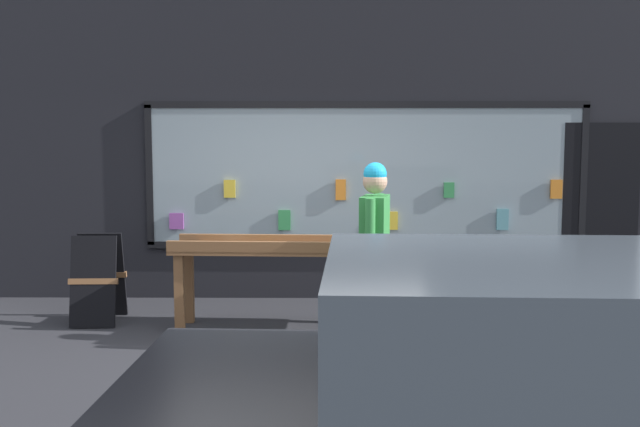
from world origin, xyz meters
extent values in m
plane|color=#2D2D33|center=(0.00, 0.00, 0.00)|extent=(40.00, 40.00, 0.00)
cube|color=black|center=(0.00, 2.40, 1.78)|extent=(8.03, 0.20, 3.56)
cube|color=#8C9EA8|center=(0.74, 2.27, 1.48)|extent=(5.11, 0.03, 1.65)
cube|color=black|center=(0.74, 2.27, 2.31)|extent=(5.19, 0.06, 0.08)
cube|color=black|center=(0.74, 2.27, 0.65)|extent=(5.19, 0.06, 0.08)
cube|color=black|center=(-1.81, 2.27, 1.48)|extent=(0.08, 0.06, 1.65)
cube|color=black|center=(3.30, 2.27, 1.48)|extent=(0.08, 0.06, 1.65)
cube|color=#994CA5|center=(-1.50, 2.23, 0.94)|extent=(0.17, 0.03, 0.19)
cube|color=yellow|center=(-0.86, 2.23, 1.33)|extent=(0.13, 0.03, 0.21)
cube|color=#338C4C|center=(-0.22, 2.23, 0.95)|extent=(0.14, 0.03, 0.24)
cube|color=orange|center=(0.45, 2.23, 1.31)|extent=(0.12, 0.03, 0.24)
cube|color=yellow|center=(1.05, 2.23, 0.95)|extent=(0.14, 0.03, 0.21)
cube|color=#338C4C|center=(1.72, 2.23, 1.31)|extent=(0.12, 0.03, 0.18)
cube|color=#5999A5|center=(2.36, 2.23, 0.97)|extent=(0.14, 0.03, 0.25)
cube|color=orange|center=(2.98, 2.23, 1.32)|extent=(0.14, 0.03, 0.22)
cube|color=black|center=(3.51, 2.27, 1.05)|extent=(0.90, 0.04, 2.10)
cube|color=brown|center=(-1.17, 0.75, 0.39)|extent=(0.09, 0.09, 0.79)
cube|color=brown|center=(1.15, 0.65, 0.39)|extent=(0.09, 0.09, 0.79)
cube|color=brown|center=(-1.15, 1.16, 0.39)|extent=(0.09, 0.09, 0.79)
cube|color=brown|center=(1.17, 1.06, 0.39)|extent=(0.09, 0.09, 0.79)
cube|color=brown|center=(0.00, 0.90, 0.81)|extent=(2.55, 0.68, 0.04)
cube|color=brown|center=(-0.01, 0.65, 0.87)|extent=(2.53, 0.17, 0.12)
cube|color=brown|center=(0.01, 1.16, 0.87)|extent=(2.53, 0.17, 0.12)
cube|color=black|center=(-1.11, 1.05, 0.84)|extent=(0.15, 0.20, 0.03)
cube|color=silver|center=(-0.73, 0.98, 0.84)|extent=(0.22, 0.26, 0.02)
cube|color=yellow|center=(-0.36, 0.93, 0.84)|extent=(0.19, 0.24, 0.03)
cube|color=red|center=(0.03, 0.76, 0.84)|extent=(0.18, 0.24, 0.03)
cube|color=#5999A5|center=(0.34, 0.80, 0.84)|extent=(0.22, 0.26, 0.03)
cube|color=red|center=(0.73, 0.72, 0.84)|extent=(0.15, 0.20, 0.03)
cube|color=silver|center=(1.08, 0.78, 0.84)|extent=(0.16, 0.20, 0.02)
cylinder|color=#4C382D|center=(0.70, 0.19, 0.41)|extent=(0.14, 0.14, 0.82)
cylinder|color=#4C382D|center=(0.73, 0.35, 0.41)|extent=(0.14, 0.14, 0.82)
cube|color=#338C3F|center=(0.71, 0.27, 1.11)|extent=(0.31, 0.50, 0.58)
cylinder|color=#338C3F|center=(0.65, -0.01, 1.12)|extent=(0.09, 0.09, 0.55)
cylinder|color=#338C3F|center=(0.77, 0.56, 1.12)|extent=(0.09, 0.09, 0.55)
sphere|color=tan|center=(0.71, 0.27, 1.53)|extent=(0.22, 0.22, 0.22)
sphere|color=#19A5E0|center=(0.71, 0.27, 1.60)|extent=(0.21, 0.21, 0.21)
ellipsoid|color=white|center=(1.17, 0.07, 0.31)|extent=(0.39, 0.41, 0.23)
ellipsoid|color=black|center=(1.17, 0.07, 0.32)|extent=(0.31, 0.31, 0.24)
sphere|color=white|center=(1.30, 0.23, 0.35)|extent=(0.21, 0.21, 0.21)
cylinder|color=white|center=(1.05, -0.09, 0.34)|extent=(0.08, 0.09, 0.12)
cylinder|color=white|center=(1.28, 0.11, 0.10)|extent=(0.04, 0.04, 0.19)
cylinder|color=white|center=(1.19, 0.18, 0.10)|extent=(0.04, 0.04, 0.19)
cylinder|color=white|center=(1.15, -0.05, 0.10)|extent=(0.04, 0.04, 0.19)
cylinder|color=white|center=(1.06, 0.02, 0.10)|extent=(0.04, 0.04, 0.19)
cube|color=black|center=(-2.10, 0.99, 0.47)|extent=(0.47, 0.23, 0.92)
cube|color=brown|center=(-2.10, 0.99, 0.47)|extent=(0.50, 0.07, 0.07)
cube|color=black|center=(-2.12, 1.36, 0.47)|extent=(0.47, 0.23, 0.92)
cube|color=brown|center=(-2.12, 1.36, 0.47)|extent=(0.50, 0.07, 0.07)
cube|color=#4C5660|center=(1.46, -3.15, 1.13)|extent=(2.44, 1.62, 0.56)
cylinder|color=black|center=(0.10, -2.23, 0.30)|extent=(0.61, 0.20, 0.60)
camera|label=1|loc=(0.27, -6.13, 1.92)|focal=40.00mm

